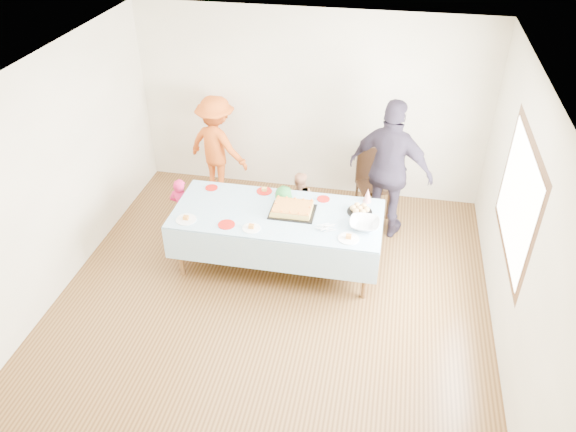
% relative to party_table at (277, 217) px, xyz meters
% --- Properties ---
extents(ground, '(5.00, 5.00, 0.00)m').
position_rel_party_table_xyz_m(ground, '(0.07, -0.55, -0.72)').
color(ground, '#4D2F16').
rests_on(ground, ground).
extents(room_walls, '(5.04, 5.04, 2.72)m').
position_rel_party_table_xyz_m(room_walls, '(0.13, -0.55, 1.05)').
color(room_walls, beige).
rests_on(room_walls, ground).
extents(party_table, '(2.50, 1.10, 0.78)m').
position_rel_party_table_xyz_m(party_table, '(0.00, 0.00, 0.00)').
color(party_table, brown).
rests_on(party_table, ground).
extents(birthday_cake, '(0.54, 0.41, 0.10)m').
position_rel_party_table_xyz_m(birthday_cake, '(0.18, 0.05, 0.10)').
color(birthday_cake, black).
rests_on(birthday_cake, party_table).
extents(rolls_tray, '(0.30, 0.30, 0.09)m').
position_rel_party_table_xyz_m(rolls_tray, '(0.96, 0.20, 0.09)').
color(rolls_tray, black).
rests_on(rolls_tray, party_table).
extents(punch_bowl, '(0.35, 0.35, 0.09)m').
position_rel_party_table_xyz_m(punch_bowl, '(1.05, -0.10, 0.10)').
color(punch_bowl, silver).
rests_on(punch_bowl, party_table).
extents(party_hat, '(0.11, 0.11, 0.18)m').
position_rel_party_table_xyz_m(party_hat, '(1.03, 0.46, 0.15)').
color(party_hat, silver).
rests_on(party_hat, party_table).
extents(fork_pile, '(0.24, 0.18, 0.07)m').
position_rel_party_table_xyz_m(fork_pile, '(0.62, -0.22, 0.09)').
color(fork_pile, white).
rests_on(fork_pile, party_table).
extents(plate_red_far_a, '(0.16, 0.16, 0.01)m').
position_rel_party_table_xyz_m(plate_red_far_a, '(-0.95, 0.39, 0.06)').
color(plate_red_far_a, red).
rests_on(plate_red_far_a, party_table).
extents(plate_red_far_b, '(0.20, 0.20, 0.01)m').
position_rel_party_table_xyz_m(plate_red_far_b, '(-0.26, 0.44, 0.06)').
color(plate_red_far_b, red).
rests_on(plate_red_far_b, party_table).
extents(plate_red_far_c, '(0.19, 0.19, 0.01)m').
position_rel_party_table_xyz_m(plate_red_far_c, '(-0.02, 0.44, 0.06)').
color(plate_red_far_c, red).
rests_on(plate_red_far_c, party_table).
extents(plate_red_far_d, '(0.16, 0.16, 0.01)m').
position_rel_party_table_xyz_m(plate_red_far_d, '(0.50, 0.40, 0.06)').
color(plate_red_far_d, red).
rests_on(plate_red_far_d, party_table).
extents(plate_red_near, '(0.20, 0.20, 0.01)m').
position_rel_party_table_xyz_m(plate_red_near, '(-0.53, -0.36, 0.06)').
color(plate_red_near, red).
rests_on(plate_red_near, party_table).
extents(plate_white_left, '(0.24, 0.24, 0.01)m').
position_rel_party_table_xyz_m(plate_white_left, '(-1.02, -0.35, 0.06)').
color(plate_white_left, white).
rests_on(plate_white_left, party_table).
extents(plate_white_mid, '(0.21, 0.21, 0.01)m').
position_rel_party_table_xyz_m(plate_white_mid, '(-0.22, -0.38, 0.06)').
color(plate_white_mid, white).
rests_on(plate_white_mid, party_table).
extents(plate_white_right, '(0.24, 0.24, 0.01)m').
position_rel_party_table_xyz_m(plate_white_right, '(0.89, -0.36, 0.06)').
color(plate_white_right, white).
rests_on(plate_white_right, party_table).
extents(dining_chair, '(0.54, 0.54, 0.96)m').
position_rel_party_table_xyz_m(dining_chair, '(1.05, 1.47, -0.19)').
color(dining_chair, black).
rests_on(dining_chair, ground).
extents(toddler_left, '(0.34, 0.23, 0.88)m').
position_rel_party_table_xyz_m(toddler_left, '(-1.37, 0.35, -0.28)').
color(toddler_left, '#D11A53').
rests_on(toddler_left, ground).
extents(toddler_mid, '(0.53, 0.44, 0.92)m').
position_rel_party_table_xyz_m(toddler_mid, '(0.01, 0.35, -0.27)').
color(toddler_mid, '#287933').
rests_on(toddler_mid, ground).
extents(toddler_right, '(0.50, 0.43, 0.88)m').
position_rel_party_table_xyz_m(toddler_right, '(0.12, 0.81, -0.29)').
color(toddler_right, tan).
rests_on(toddler_right, ground).
extents(adult_left, '(1.12, 0.87, 1.52)m').
position_rel_party_table_xyz_m(adult_left, '(-1.24, 1.58, 0.03)').
color(adult_left, '#D4571A').
rests_on(adult_left, ground).
extents(adult_right, '(1.21, 0.79, 1.91)m').
position_rel_party_table_xyz_m(adult_right, '(1.28, 0.98, 0.23)').
color(adult_right, '#2D2533').
rests_on(adult_right, ground).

